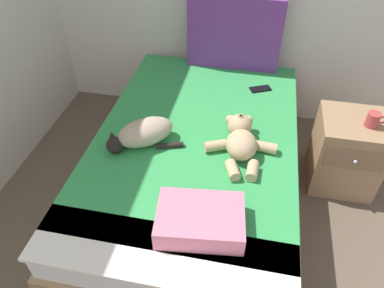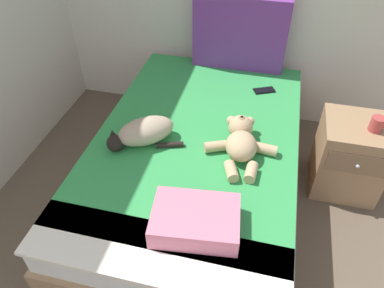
{
  "view_description": "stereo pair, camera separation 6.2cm",
  "coord_description": "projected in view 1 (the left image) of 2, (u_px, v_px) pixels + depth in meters",
  "views": [
    {
      "loc": [
        1.67,
        1.09,
        1.94
      ],
      "look_at": [
        1.36,
        2.63,
        0.56
      ],
      "focal_mm": 33.81,
      "sensor_mm": 36.0,
      "label": 1
    },
    {
      "loc": [
        1.73,
        1.11,
        1.94
      ],
      "look_at": [
        1.36,
        2.63,
        0.56
      ],
      "focal_mm": 33.81,
      "sensor_mm": 36.0,
      "label": 2
    }
  ],
  "objects": [
    {
      "name": "mug",
      "position": [
        373.0,
        120.0,
        2.22
      ],
      "size": [
        0.12,
        0.08,
        0.09
      ],
      "color": "#B23F3F",
      "rests_on": "nightstand"
    },
    {
      "name": "patterned_cushion",
      "position": [
        234.0,
        32.0,
        2.67
      ],
      "size": [
        0.69,
        0.12,
        0.54
      ],
      "color": "#72338C",
      "rests_on": "bed"
    },
    {
      "name": "cat",
      "position": [
        142.0,
        134.0,
        2.1
      ],
      "size": [
        0.43,
        0.36,
        0.15
      ],
      "color": "tan",
      "rests_on": "bed"
    },
    {
      "name": "teddy_bear",
      "position": [
        241.0,
        140.0,
        2.07
      ],
      "size": [
        0.42,
        0.49,
        0.16
      ],
      "color": "tan",
      "rests_on": "bed"
    },
    {
      "name": "bed",
      "position": [
        196.0,
        166.0,
        2.38
      ],
      "size": [
        1.26,
        1.97,
        0.53
      ],
      "color": "#9E7A56",
      "rests_on": "ground_plane"
    },
    {
      "name": "throw_pillow",
      "position": [
        200.0,
        220.0,
        1.66
      ],
      "size": [
        0.43,
        0.33,
        0.11
      ],
      "primitive_type": "cube",
      "rotation": [
        0.0,
        0.0,
        0.12
      ],
      "color": "#D1728C",
      "rests_on": "bed"
    },
    {
      "name": "cell_phone",
      "position": [
        260.0,
        89.0,
        2.59
      ],
      "size": [
        0.16,
        0.13,
        0.01
      ],
      "color": "black",
      "rests_on": "bed"
    },
    {
      "name": "nightstand",
      "position": [
        346.0,
        152.0,
        2.47
      ],
      "size": [
        0.43,
        0.44,
        0.54
      ],
      "color": "#9E7A56",
      "rests_on": "ground_plane"
    }
  ]
}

